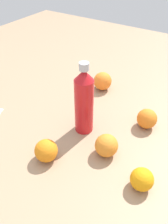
# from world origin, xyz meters

# --- Properties ---
(ground_plane) EXTENTS (2.40, 2.40, 0.00)m
(ground_plane) POSITION_xyz_m (0.00, 0.00, 0.00)
(ground_plane) COLOR #9E7F60
(water_bottle) EXTENTS (0.07, 0.07, 0.27)m
(water_bottle) POSITION_xyz_m (0.02, 0.01, 0.13)
(water_bottle) COLOR red
(water_bottle) RESTS_ON ground_plane
(orange_0) EXTENTS (0.08, 0.08, 0.08)m
(orange_0) POSITION_xyz_m (-0.04, -0.12, 0.04)
(orange_0) COLOR orange
(orange_0) RESTS_ON ground_plane
(orange_1) EXTENTS (0.07, 0.07, 0.07)m
(orange_1) POSITION_xyz_m (-0.16, 0.04, 0.04)
(orange_1) COLOR orange
(orange_1) RESTS_ON ground_plane
(orange_2) EXTENTS (0.08, 0.08, 0.08)m
(orange_2) POSITION_xyz_m (0.30, 0.09, 0.04)
(orange_2) COLOR orange
(orange_2) RESTS_ON ground_plane
(orange_3) EXTENTS (0.07, 0.07, 0.07)m
(orange_3) POSITION_xyz_m (0.16, -0.18, 0.04)
(orange_3) COLOR orange
(orange_3) RESTS_ON ground_plane
(orange_4) EXTENTS (0.07, 0.07, 0.07)m
(orange_4) POSITION_xyz_m (-0.09, -0.26, 0.03)
(orange_4) COLOR orange
(orange_4) RESTS_ON ground_plane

